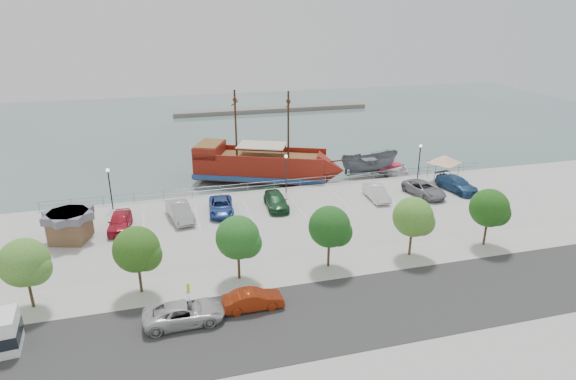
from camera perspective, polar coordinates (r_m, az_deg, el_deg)
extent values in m
plane|color=#4D635F|center=(47.27, 1.81, -4.12)|extent=(160.00, 160.00, 0.00)
cube|color=#AEAEAE|center=(30.61, 13.98, -19.40)|extent=(100.00, 58.00, 1.20)
cube|color=#353535|center=(33.75, 9.95, -13.53)|extent=(100.00, 8.00, 0.04)
cube|color=#BAB9AF|center=(38.41, 6.20, -8.76)|extent=(100.00, 4.00, 0.05)
cylinder|color=gray|center=(53.50, -0.59, 1.16)|extent=(50.00, 0.06, 0.06)
cylinder|color=gray|center=(53.64, -0.59, 0.76)|extent=(50.00, 0.06, 0.06)
cube|color=slate|center=(100.55, -1.86, 9.51)|extent=(40.00, 3.00, 0.80)
cube|color=maroon|center=(58.57, -3.26, 2.76)|extent=(16.18, 10.63, 2.52)
cube|color=#234B8A|center=(58.83, -3.24, 2.00)|extent=(16.56, 11.01, 0.58)
cone|color=maroon|center=(57.53, 5.12, 2.38)|extent=(4.70, 5.51, 4.66)
cube|color=maroon|center=(59.55, -9.28, 4.78)|extent=(4.60, 5.61, 1.36)
cube|color=brown|center=(59.36, -9.32, 5.45)|extent=(4.27, 5.18, 0.12)
cube|color=brown|center=(58.09, -2.81, 3.97)|extent=(13.28, 8.93, 0.15)
cube|color=maroon|center=(60.29, -2.85, 4.89)|extent=(14.33, 6.35, 0.68)
cube|color=maroon|center=(55.91, -3.76, 3.60)|extent=(14.33, 6.35, 0.68)
cylinder|color=#382111|center=(56.61, 0.04, 7.67)|extent=(0.31, 0.31, 7.96)
cylinder|color=#382111|center=(57.83, -6.22, 7.83)|extent=(0.31, 0.31, 7.96)
cylinder|color=#382111|center=(56.11, 0.04, 10.09)|extent=(1.28, 2.73, 0.14)
cylinder|color=#382111|center=(57.34, -6.31, 10.19)|extent=(1.28, 2.73, 0.14)
cube|color=beige|center=(57.76, -3.12, 5.32)|extent=(6.63, 5.62, 0.12)
cylinder|color=#382111|center=(57.15, 5.84, 3.46)|extent=(2.28, 1.10, 0.57)
imported|color=slate|center=(61.17, 9.60, 2.89)|extent=(7.54, 3.02, 2.89)
imported|color=white|center=(62.56, 11.74, 2.49)|extent=(7.07, 8.50, 1.52)
cube|color=gray|center=(53.91, -14.24, -1.32)|extent=(7.86, 4.96, 0.43)
cube|color=slate|center=(57.98, 7.42, 0.72)|extent=(7.36, 3.61, 0.40)
cube|color=slate|center=(61.65, 14.78, 1.39)|extent=(6.58, 3.96, 0.36)
cube|color=brown|center=(45.60, -24.39, -4.23)|extent=(3.52, 3.52, 2.09)
cube|color=slate|center=(45.12, -24.63, -2.75)|extent=(3.99, 3.99, 0.66)
cylinder|color=slate|center=(59.50, 16.28, 2.51)|extent=(0.09, 0.09, 2.23)
cylinder|color=slate|center=(60.32, 18.68, 2.49)|extent=(0.09, 0.09, 2.23)
cylinder|color=slate|center=(57.11, 17.00, 1.68)|extent=(0.09, 0.09, 2.23)
cylinder|color=slate|center=(57.96, 19.49, 1.67)|extent=(0.09, 0.09, 2.23)
pyramid|color=white|center=(58.14, 18.07, 3.95)|extent=(5.20, 5.20, 0.91)
imported|color=#BABABA|center=(32.19, -12.21, -14.06)|extent=(5.17, 2.47, 1.42)
imported|color=maroon|center=(32.91, -4.15, -12.84)|extent=(4.07, 1.45, 1.34)
cylinder|color=yellow|center=(35.46, -11.75, -11.33)|extent=(0.22, 0.22, 0.55)
sphere|color=yellow|center=(35.31, -11.78, -10.93)|extent=(0.24, 0.24, 0.24)
cylinder|color=black|center=(50.69, -20.30, -0.04)|extent=(0.12, 0.12, 4.00)
sphere|color=#FFF2CC|center=(50.03, -20.59, 2.21)|extent=(0.36, 0.36, 0.36)
cylinder|color=black|center=(51.97, -0.23, 1.79)|extent=(0.12, 0.12, 4.00)
sphere|color=#FFF2CC|center=(51.33, -0.24, 4.01)|extent=(0.36, 0.36, 0.36)
cylinder|color=black|center=(57.98, 15.26, 3.06)|extent=(0.12, 0.12, 4.00)
sphere|color=#FFF2CC|center=(57.40, 15.45, 5.06)|extent=(0.36, 0.36, 0.36)
cylinder|color=#473321|center=(36.92, -28.19, -10.71)|extent=(0.20, 0.20, 2.20)
sphere|color=#45742A|center=(35.88, -28.80, -7.54)|extent=(3.20, 3.20, 3.20)
sphere|color=#45742A|center=(35.64, -27.85, -8.27)|extent=(2.20, 2.20, 2.20)
cylinder|color=#473321|center=(35.79, -17.12, -10.00)|extent=(0.20, 0.20, 2.20)
sphere|color=#2A5217|center=(34.72, -17.52, -6.72)|extent=(3.20, 3.20, 3.20)
sphere|color=#2A5217|center=(34.59, -16.47, -7.45)|extent=(2.20, 2.20, 2.20)
cylinder|color=#473321|center=(36.02, -5.84, -8.90)|extent=(0.20, 0.20, 2.20)
sphere|color=#20581C|center=(34.95, -5.98, -5.61)|extent=(3.20, 3.20, 3.20)
sphere|color=#20581C|center=(34.94, -4.90, -6.31)|extent=(2.20, 2.20, 2.20)
cylinder|color=#473321|center=(37.57, 4.83, -7.53)|extent=(0.20, 0.20, 2.20)
sphere|color=#194816|center=(36.54, 4.94, -4.35)|extent=(3.20, 3.20, 3.20)
sphere|color=#194816|center=(36.65, 5.96, -5.00)|extent=(2.20, 2.20, 2.20)
cylinder|color=#473321|center=(40.29, 14.29, -6.10)|extent=(0.20, 0.20, 2.20)
sphere|color=#457628|center=(39.33, 14.59, -3.10)|extent=(3.20, 3.20, 3.20)
sphere|color=#457628|center=(39.55, 15.50, -3.70)|extent=(2.20, 2.20, 2.20)
cylinder|color=#473321|center=(43.97, 22.33, -4.74)|extent=(0.20, 0.20, 2.20)
sphere|color=#1C4A14|center=(43.10, 22.74, -1.97)|extent=(3.20, 3.20, 3.20)
sphere|color=#1C4A14|center=(43.39, 23.53, -2.52)|extent=(2.20, 2.20, 2.20)
imported|color=#B41A2C|center=(46.21, -19.32, -3.51)|extent=(2.19, 4.78, 1.59)
imported|color=#A7A7A7|center=(46.75, -12.69, -2.49)|extent=(2.65, 5.27, 1.66)
imported|color=navy|center=(47.58, -7.94, -1.92)|extent=(2.77, 5.19, 1.39)
imported|color=#1B4827|center=(48.40, -1.43, -1.29)|extent=(2.26, 5.06, 1.44)
imported|color=white|center=(51.38, 10.42, -0.29)|extent=(1.79, 4.55, 1.48)
imported|color=gray|center=(53.54, 15.82, 0.12)|extent=(3.38, 5.63, 1.46)
imported|color=navy|center=(56.03, 19.36, 0.68)|extent=(3.09, 5.65, 1.55)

